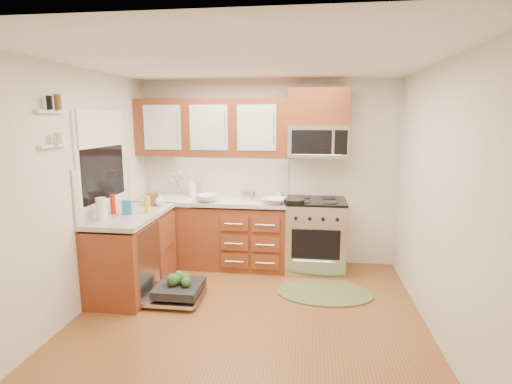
# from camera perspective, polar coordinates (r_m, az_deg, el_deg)

# --- Properties ---
(floor) EXTENTS (3.50, 3.50, 0.00)m
(floor) POSITION_cam_1_polar(r_m,az_deg,el_deg) (4.24, -1.07, -17.54)
(floor) COLOR brown
(floor) RESTS_ON ground
(ceiling) EXTENTS (3.50, 3.50, 0.00)m
(ceiling) POSITION_cam_1_polar(r_m,az_deg,el_deg) (3.78, -1.21, 18.21)
(ceiling) COLOR white
(ceiling) RESTS_ON ground
(wall_back) EXTENTS (3.50, 0.04, 2.50)m
(wall_back) POSITION_cam_1_polar(r_m,az_deg,el_deg) (5.53, 1.57, 2.75)
(wall_back) COLOR silver
(wall_back) RESTS_ON ground
(wall_front) EXTENTS (3.50, 0.04, 2.50)m
(wall_front) POSITION_cam_1_polar(r_m,az_deg,el_deg) (2.16, -8.16, -9.65)
(wall_front) COLOR silver
(wall_front) RESTS_ON ground
(wall_left) EXTENTS (0.04, 3.50, 2.50)m
(wall_left) POSITION_cam_1_polar(r_m,az_deg,el_deg) (4.43, -24.15, -0.10)
(wall_left) COLOR silver
(wall_left) RESTS_ON ground
(wall_right) EXTENTS (0.04, 3.50, 2.50)m
(wall_right) POSITION_cam_1_polar(r_m,az_deg,el_deg) (3.96, 24.80, -1.29)
(wall_right) COLOR silver
(wall_right) RESTS_ON ground
(base_cabinet_back) EXTENTS (2.05, 0.60, 0.85)m
(base_cabinet_back) POSITION_cam_1_polar(r_m,az_deg,el_deg) (5.54, -6.33, -6.04)
(base_cabinet_back) COLOR brown
(base_cabinet_back) RESTS_ON ground
(base_cabinet_left) EXTENTS (0.60, 1.25, 0.85)m
(base_cabinet_left) POSITION_cam_1_polar(r_m,az_deg,el_deg) (4.93, -17.23, -8.53)
(base_cabinet_left) COLOR brown
(base_cabinet_left) RESTS_ON ground
(countertop_back) EXTENTS (2.07, 0.64, 0.05)m
(countertop_back) POSITION_cam_1_polar(r_m,az_deg,el_deg) (5.41, -6.45, -1.24)
(countertop_back) COLOR #B8B2A8
(countertop_back) RESTS_ON base_cabinet_back
(countertop_left) EXTENTS (0.64, 1.27, 0.05)m
(countertop_left) POSITION_cam_1_polar(r_m,az_deg,el_deg) (4.80, -17.42, -3.16)
(countertop_left) COLOR #B8B2A8
(countertop_left) RESTS_ON base_cabinet_left
(backsplash_back) EXTENTS (2.05, 0.02, 0.57)m
(backsplash_back) POSITION_cam_1_polar(r_m,az_deg,el_deg) (5.64, -5.80, 2.44)
(backsplash_back) COLOR beige
(backsplash_back) RESTS_ON ground
(backsplash_left) EXTENTS (0.02, 1.25, 0.57)m
(backsplash_left) POSITION_cam_1_polar(r_m,az_deg,el_deg) (4.87, -20.77, 0.55)
(backsplash_left) COLOR beige
(backsplash_left) RESTS_ON ground
(upper_cabinets) EXTENTS (2.05, 0.35, 0.75)m
(upper_cabinets) POSITION_cam_1_polar(r_m,az_deg,el_deg) (5.43, -6.32, 9.17)
(upper_cabinets) COLOR brown
(upper_cabinets) RESTS_ON ground
(cabinet_over_mw) EXTENTS (0.76, 0.35, 0.47)m
(cabinet_over_mw) POSITION_cam_1_polar(r_m,az_deg,el_deg) (5.28, 8.94, 11.90)
(cabinet_over_mw) COLOR brown
(cabinet_over_mw) RESTS_ON ground
(range) EXTENTS (0.76, 0.64, 0.95)m
(range) POSITION_cam_1_polar(r_m,az_deg,el_deg) (5.35, 8.47, -6.12)
(range) COLOR silver
(range) RESTS_ON ground
(microwave) EXTENTS (0.76, 0.38, 0.40)m
(microwave) POSITION_cam_1_polar(r_m,az_deg,el_deg) (5.26, 8.81, 7.16)
(microwave) COLOR silver
(microwave) RESTS_ON ground
(sink) EXTENTS (0.62, 0.50, 0.26)m
(sink) POSITION_cam_1_polar(r_m,az_deg,el_deg) (5.56, -11.74, -2.13)
(sink) COLOR white
(sink) RESTS_ON ground
(dishwasher) EXTENTS (0.70, 0.60, 0.20)m
(dishwasher) POSITION_cam_1_polar(r_m,az_deg,el_deg) (4.65, -11.37, -13.76)
(dishwasher) COLOR silver
(dishwasher) RESTS_ON ground
(window) EXTENTS (0.03, 1.05, 1.05)m
(window) POSITION_cam_1_polar(r_m,az_deg,el_deg) (4.81, -21.17, 4.50)
(window) COLOR white
(window) RESTS_ON ground
(window_blind) EXTENTS (0.02, 0.96, 0.40)m
(window_blind) POSITION_cam_1_polar(r_m,az_deg,el_deg) (4.78, -21.17, 8.44)
(window_blind) COLOR white
(window_blind) RESTS_ON ground
(shelf_upper) EXTENTS (0.04, 0.40, 0.03)m
(shelf_upper) POSITION_cam_1_polar(r_m,az_deg,el_deg) (4.05, -27.24, 10.17)
(shelf_upper) COLOR white
(shelf_upper) RESTS_ON ground
(shelf_lower) EXTENTS (0.04, 0.40, 0.03)m
(shelf_lower) POSITION_cam_1_polar(r_m,az_deg,el_deg) (4.06, -26.89, 5.95)
(shelf_lower) COLOR white
(shelf_lower) RESTS_ON ground
(rug) EXTENTS (1.13, 0.75, 0.02)m
(rug) POSITION_cam_1_polar(r_m,az_deg,el_deg) (4.81, 9.79, -13.99)
(rug) COLOR #5A683B
(rug) RESTS_ON ground
(skillet) EXTENTS (0.34, 0.34, 0.05)m
(skillet) POSITION_cam_1_polar(r_m,az_deg,el_deg) (5.01, 5.46, -1.29)
(skillet) COLOR black
(skillet) RESTS_ON range
(stock_pot) EXTENTS (0.21, 0.21, 0.12)m
(stock_pot) POSITION_cam_1_polar(r_m,az_deg,el_deg) (5.34, -1.06, -0.39)
(stock_pot) COLOR silver
(stock_pot) RESTS_ON countertop_back
(cutting_board) EXTENTS (0.34, 0.29, 0.02)m
(cutting_board) POSITION_cam_1_polar(r_m,az_deg,el_deg) (5.29, 0.50, -1.04)
(cutting_board) COLOR #A8794D
(cutting_board) RESTS_ON countertop_back
(canister) EXTENTS (0.13, 0.13, 0.18)m
(canister) POSITION_cam_1_polar(r_m,az_deg,el_deg) (5.64, -8.64, 0.36)
(canister) COLOR silver
(canister) RESTS_ON countertop_back
(paper_towel_roll) EXTENTS (0.14, 0.14, 0.24)m
(paper_towel_roll) POSITION_cam_1_polar(r_m,az_deg,el_deg) (4.53, -21.22, -2.27)
(paper_towel_roll) COLOR white
(paper_towel_roll) RESTS_ON countertop_left
(mustard_bottle) EXTENTS (0.08, 0.08, 0.19)m
(mustard_bottle) POSITION_cam_1_polar(r_m,az_deg,el_deg) (4.73, -15.24, -1.74)
(mustard_bottle) COLOR yellow
(mustard_bottle) RESTS_ON countertop_left
(red_bottle) EXTENTS (0.07, 0.07, 0.22)m
(red_bottle) POSITION_cam_1_polar(r_m,az_deg,el_deg) (4.78, -19.75, -1.67)
(red_bottle) COLOR red
(red_bottle) RESTS_ON countertop_left
(wooden_box) EXTENTS (0.19, 0.16, 0.16)m
(wooden_box) POSITION_cam_1_polar(r_m,az_deg,el_deg) (5.13, -14.66, -1.00)
(wooden_box) COLOR brown
(wooden_box) RESTS_ON countertop_left
(blue_carton) EXTENTS (0.11, 0.08, 0.16)m
(blue_carton) POSITION_cam_1_polar(r_m,az_deg,el_deg) (4.71, -17.95, -2.12)
(blue_carton) COLOR teal
(blue_carton) RESTS_ON countertop_left
(bowl_a) EXTENTS (0.32, 0.32, 0.07)m
(bowl_a) POSITION_cam_1_polar(r_m,az_deg,el_deg) (5.07, 2.66, -1.27)
(bowl_a) COLOR #999999
(bowl_a) RESTS_ON countertop_back
(bowl_b) EXTENTS (0.35, 0.35, 0.09)m
(bowl_b) POSITION_cam_1_polar(r_m,az_deg,el_deg) (5.22, -7.10, -0.88)
(bowl_b) COLOR #999999
(bowl_b) RESTS_ON countertop_back
(cup) EXTENTS (0.13, 0.13, 0.09)m
(cup) POSITION_cam_1_polar(r_m,az_deg,el_deg) (5.46, 3.30, -0.33)
(cup) COLOR #999999
(cup) RESTS_ON countertop_back
(soap_bottle_a) EXTENTS (0.13, 0.13, 0.28)m
(soap_bottle_a) POSITION_cam_1_polar(r_m,az_deg,el_deg) (5.52, -9.08, 0.69)
(soap_bottle_a) COLOR #999999
(soap_bottle_a) RESTS_ON countertop_back
(soap_bottle_b) EXTENTS (0.11, 0.11, 0.18)m
(soap_bottle_b) POSITION_cam_1_polar(r_m,az_deg,el_deg) (5.24, -14.86, -0.65)
(soap_bottle_b) COLOR #999999
(soap_bottle_b) RESTS_ON countertop_left
(soap_bottle_c) EXTENTS (0.16, 0.16, 0.16)m
(soap_bottle_c) POSITION_cam_1_polar(r_m,az_deg,el_deg) (5.07, -13.63, -1.07)
(soap_bottle_c) COLOR #999999
(soap_bottle_c) RESTS_ON countertop_left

